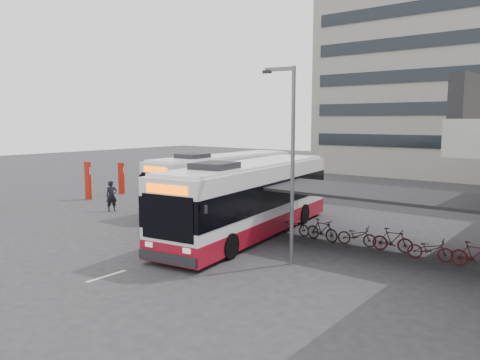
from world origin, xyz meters
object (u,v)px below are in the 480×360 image
Objects in this scene: bus_main at (251,199)px; pedestrian at (112,196)px; lamp_post at (290,153)px; bus_teal at (224,180)px.

bus_main is 6.90× the size of pedestrian.
lamp_post is at bearing -77.86° from pedestrian.
bus_teal is at bearing -14.35° from pedestrian.
bus_main is at bearing -42.20° from bus_teal.
bus_main is at bearing 133.08° from lamp_post.
bus_teal reaches higher than pedestrian.
lamp_post is at bearing -40.31° from bus_teal.
lamp_post reaches higher than bus_main.
bus_teal is 6.45× the size of pedestrian.
bus_main is 1.07× the size of bus_teal.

